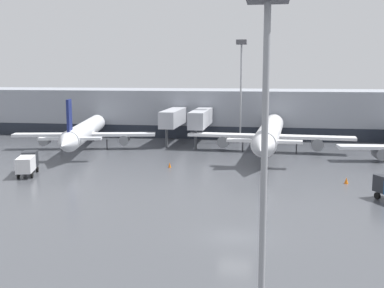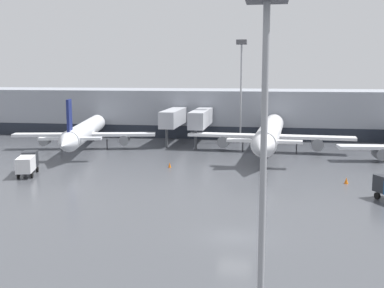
{
  "view_description": "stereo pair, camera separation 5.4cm",
  "coord_description": "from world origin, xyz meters",
  "px_view_note": "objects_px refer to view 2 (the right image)",
  "views": [
    {
      "loc": [
        2.35,
        -35.36,
        12.5
      ],
      "look_at": [
        -7.77,
        27.33,
        3.0
      ],
      "focal_mm": 45.0,
      "sensor_mm": 36.0,
      "label": 1
    },
    {
      "loc": [
        2.41,
        -35.35,
        12.5
      ],
      "look_at": [
        -7.77,
        27.33,
        3.0
      ],
      "focal_mm": 45.0,
      "sensor_mm": 36.0,
      "label": 2
    }
  ],
  "objects_px": {
    "traffic_cone_3": "(346,181)",
    "apron_light_mast_2": "(241,62)",
    "parked_jet_0": "(85,131)",
    "traffic_cone_0": "(170,165)",
    "service_truck_0": "(28,162)",
    "parked_jet_2": "(270,132)",
    "apron_light_mast_1": "(266,60)"
  },
  "relations": [
    {
      "from": "traffic_cone_0",
      "to": "apron_light_mast_1",
      "type": "relative_size",
      "value": 0.04
    },
    {
      "from": "traffic_cone_3",
      "to": "parked_jet_2",
      "type": "bearing_deg",
      "value": 112.71
    },
    {
      "from": "traffic_cone_3",
      "to": "traffic_cone_0",
      "type": "bearing_deg",
      "value": 164.71
    },
    {
      "from": "traffic_cone_0",
      "to": "traffic_cone_3",
      "type": "height_order",
      "value": "traffic_cone_3"
    },
    {
      "from": "parked_jet_2",
      "to": "apron_light_mast_1",
      "type": "height_order",
      "value": "apron_light_mast_1"
    },
    {
      "from": "service_truck_0",
      "to": "traffic_cone_0",
      "type": "relative_size",
      "value": 8.6
    },
    {
      "from": "service_truck_0",
      "to": "parked_jet_0",
      "type": "bearing_deg",
      "value": -14.73
    },
    {
      "from": "parked_jet_2",
      "to": "service_truck_0",
      "type": "height_order",
      "value": "parked_jet_2"
    },
    {
      "from": "traffic_cone_0",
      "to": "apron_light_mast_1",
      "type": "xyz_separation_m",
      "value": [
        12.71,
        -39.95,
        12.68
      ]
    },
    {
      "from": "traffic_cone_3",
      "to": "service_truck_0",
      "type": "bearing_deg",
      "value": -177.67
    },
    {
      "from": "traffic_cone_3",
      "to": "apron_light_mast_2",
      "type": "xyz_separation_m",
      "value": [
        -13.87,
        30.29,
        13.94
      ]
    },
    {
      "from": "parked_jet_0",
      "to": "service_truck_0",
      "type": "relative_size",
      "value": 5.63
    },
    {
      "from": "parked_jet_0",
      "to": "traffic_cone_0",
      "type": "xyz_separation_m",
      "value": [
        16.9,
        -12.9,
        -2.58
      ]
    },
    {
      "from": "parked_jet_0",
      "to": "apron_light_mast_2",
      "type": "relative_size",
      "value": 1.83
    },
    {
      "from": "service_truck_0",
      "to": "traffic_cone_0",
      "type": "xyz_separation_m",
      "value": [
        16.17,
        7.46,
        -1.25
      ]
    },
    {
      "from": "traffic_cone_3",
      "to": "apron_light_mast_1",
      "type": "bearing_deg",
      "value": -104.76
    },
    {
      "from": "parked_jet_0",
      "to": "traffic_cone_0",
      "type": "height_order",
      "value": "parked_jet_0"
    },
    {
      "from": "traffic_cone_0",
      "to": "apron_light_mast_2",
      "type": "relative_size",
      "value": 0.04
    },
    {
      "from": "apron_light_mast_1",
      "to": "apron_light_mast_2",
      "type": "xyz_separation_m",
      "value": [
        -4.9,
        64.32,
        1.27
      ]
    },
    {
      "from": "apron_light_mast_1",
      "to": "traffic_cone_3",
      "type": "bearing_deg",
      "value": 75.24
    },
    {
      "from": "parked_jet_2",
      "to": "traffic_cone_3",
      "type": "relative_size",
      "value": 53.5
    },
    {
      "from": "parked_jet_2",
      "to": "service_truck_0",
      "type": "bearing_deg",
      "value": 130.53
    },
    {
      "from": "service_truck_0",
      "to": "traffic_cone_0",
      "type": "bearing_deg",
      "value": -82.01
    },
    {
      "from": "parked_jet_0",
      "to": "apron_light_mast_2",
      "type": "height_order",
      "value": "apron_light_mast_2"
    },
    {
      "from": "traffic_cone_0",
      "to": "apron_light_mast_2",
      "type": "xyz_separation_m",
      "value": [
        7.81,
        24.37,
        13.95
      ]
    },
    {
      "from": "parked_jet_2",
      "to": "traffic_cone_0",
      "type": "height_order",
      "value": "parked_jet_2"
    },
    {
      "from": "traffic_cone_3",
      "to": "apron_light_mast_2",
      "type": "relative_size",
      "value": 0.04
    },
    {
      "from": "apron_light_mast_1",
      "to": "parked_jet_2",
      "type": "bearing_deg",
      "value": 89.67
    },
    {
      "from": "parked_jet_0",
      "to": "traffic_cone_0",
      "type": "distance_m",
      "value": 21.42
    },
    {
      "from": "apron_light_mast_1",
      "to": "apron_light_mast_2",
      "type": "relative_size",
      "value": 0.9
    },
    {
      "from": "traffic_cone_3",
      "to": "apron_light_mast_1",
      "type": "height_order",
      "value": "apron_light_mast_1"
    },
    {
      "from": "traffic_cone_3",
      "to": "apron_light_mast_2",
      "type": "height_order",
      "value": "apron_light_mast_2"
    }
  ]
}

